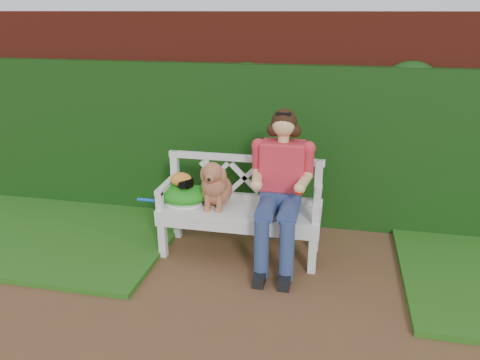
# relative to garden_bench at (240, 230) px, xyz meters

# --- Properties ---
(ground) EXTENTS (60.00, 60.00, 0.00)m
(ground) POSITION_rel_garden_bench_xyz_m (0.38, -0.86, -0.24)
(ground) COLOR brown
(brick_wall) EXTENTS (10.00, 0.30, 2.20)m
(brick_wall) POSITION_rel_garden_bench_xyz_m (0.38, 1.04, 0.86)
(brick_wall) COLOR maroon
(brick_wall) RESTS_ON ground
(ivy_hedge) EXTENTS (10.00, 0.18, 1.70)m
(ivy_hedge) POSITION_rel_garden_bench_xyz_m (0.38, 0.82, 0.61)
(ivy_hedge) COLOR #14350A
(ivy_hedge) RESTS_ON ground
(grass_left) EXTENTS (2.60, 2.00, 0.05)m
(grass_left) POSITION_rel_garden_bench_xyz_m (-2.02, 0.04, -0.21)
(grass_left) COLOR #255F1D
(grass_left) RESTS_ON ground
(garden_bench) EXTENTS (1.62, 0.71, 0.48)m
(garden_bench) POSITION_rel_garden_bench_xyz_m (0.00, 0.00, 0.00)
(garden_bench) COLOR white
(garden_bench) RESTS_ON ground
(seated_woman) EXTENTS (0.67, 0.85, 1.39)m
(seated_woman) POSITION_rel_garden_bench_xyz_m (0.38, -0.02, 0.46)
(seated_woman) COLOR #D13D6C
(seated_woman) RESTS_ON ground
(dog) EXTENTS (0.44, 0.50, 0.46)m
(dog) POSITION_rel_garden_bench_xyz_m (-0.23, -0.00, 0.47)
(dog) COLOR #905B3E
(dog) RESTS_ON garden_bench
(tennis_racket) EXTENTS (0.69, 0.33, 0.03)m
(tennis_racket) POSITION_rel_garden_bench_xyz_m (-0.56, -0.05, 0.26)
(tennis_racket) COLOR white
(tennis_racket) RESTS_ON garden_bench
(green_bag) EXTENTS (0.50, 0.39, 0.17)m
(green_bag) POSITION_rel_garden_bench_xyz_m (-0.56, 0.01, 0.32)
(green_bag) COLOR #238633
(green_bag) RESTS_ON garden_bench
(camera_item) EXTENTS (0.15, 0.13, 0.08)m
(camera_item) POSITION_rel_garden_bench_xyz_m (-0.52, -0.01, 0.45)
(camera_item) COLOR black
(camera_item) RESTS_ON green_bag
(baseball_glove) EXTENTS (0.25, 0.21, 0.13)m
(baseball_glove) POSITION_rel_garden_bench_xyz_m (-0.57, -0.00, 0.47)
(baseball_glove) COLOR orange
(baseball_glove) RESTS_ON green_bag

